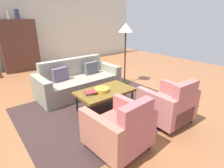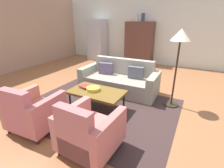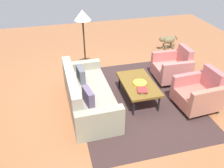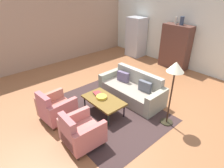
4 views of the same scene
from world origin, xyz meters
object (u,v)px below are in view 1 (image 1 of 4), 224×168
Objects in this scene: cabinet at (19,46)px; vase_round at (17,14)px; book_stack at (91,92)px; floor_lamp at (126,33)px; fruit_bowl at (102,90)px; couch at (78,82)px; armchair_right at (169,106)px; coffee_table at (105,92)px; armchair_left at (121,130)px; vase_tall at (9,15)px.

cabinet is 1.07m from vase_round.
book_stack is 0.16× the size of floor_lamp.
floor_lamp is (1.54, 0.96, 0.98)m from fruit_bowl.
couch is 1.18× the size of cabinet.
floor_lamp is at bearing 70.24° from armchair_right.
vase_round is at bearing 96.22° from coffee_table.
cabinet is 5.60× the size of vase_round.
armchair_right is at bearing -3.93° from armchair_left.
couch is 1.23× the size of floor_lamp.
couch is at bearing 71.92° from armchair_left.
armchair_right is 2.74× the size of vase_round.
armchair_right is (0.60, -1.17, -0.05)m from coffee_table.
vase_tall is (-1.32, 5.51, 1.59)m from armchair_right.
vase_round reaches higher than armchair_left.
cabinet reaches higher than floor_lamp.
coffee_table is at bearing 88.83° from couch.
cabinet is at bearing 93.20° from book_stack.
fruit_bowl is 0.93× the size of vase_round.
armchair_right is 1.53m from book_stack.
couch is 7.10× the size of fruit_bowl.
coffee_table is 0.11m from fruit_bowl.
cabinet reaches higher than armchair_left.
fruit_bowl is at bearing -84.90° from vase_round.
armchair_right is 1.36m from fruit_bowl.
vase_round is at bearing 119.58° from floor_lamp.
book_stack is 0.84× the size of vase_round.
vase_tall is (-0.72, 3.16, 1.65)m from couch.
couch is at bearing 73.90° from book_stack.
couch is 3.27m from cabinet.
coffee_table is 0.67× the size of cabinet.
cabinet is 3.99m from floor_lamp.
floor_lamp is (2.05, 2.12, 1.10)m from armchair_left.
armchair_left is 2.74× the size of vase_round.
vase_tall reaches higher than fruit_bowl.
coffee_table is 4.39× the size of vase_tall.
armchair_right is 3.24× the size of book_stack.
armchair_right is at bearing -59.64° from fruit_bowl.
vase_tall is 0.16× the size of floor_lamp.
fruit_bowl is at bearing -180.00° from coffee_table.
vase_round is 0.19× the size of floor_lamp.
vase_tall is 0.25m from vase_round.
fruit_bowl is at bearing -148.10° from floor_lamp.
cabinet is 6.59× the size of vase_tall.
vase_round reaches higher than book_stack.
armchair_right is (1.19, -0.00, 0.00)m from armchair_left.
coffee_table is 4.64m from vase_round.
vase_tall is (-0.72, 4.35, 1.54)m from coffee_table.
floor_lamp is (1.45, -0.23, 1.16)m from couch.
armchair_left is at bearing -177.88° from armchair_right.
couch reaches higher than book_stack.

